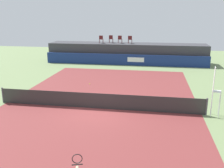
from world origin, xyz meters
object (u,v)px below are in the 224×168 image
at_px(umpire_chair, 215,88).
at_px(spectator_chair_right, 130,39).
at_px(spectator_chair_far_left, 101,39).
at_px(spectator_chair_center, 120,39).
at_px(tennis_ball, 90,84).
at_px(net_post_near, 3,95).
at_px(net_post_far, 207,107).
at_px(spectator_chair_left, 111,39).

bearing_deg(umpire_chair, spectator_chair_right, 112.19).
bearing_deg(spectator_chair_far_left, spectator_chair_center, 7.97).
bearing_deg(tennis_ball, net_post_near, -129.95).
bearing_deg(spectator_chair_far_left, umpire_chair, -57.53).
height_order(spectator_chair_center, net_post_near, spectator_chair_center).
bearing_deg(tennis_ball, spectator_chair_center, 83.92).
xyz_separation_m(spectator_chair_right, tennis_ball, (-2.23, -9.95, -2.66)).
bearing_deg(net_post_far, spectator_chair_far_left, 121.49).
xyz_separation_m(umpire_chair, tennis_ball, (-8.40, 5.17, -1.55)).
xyz_separation_m(spectator_chair_center, net_post_far, (6.99, -15.23, -2.19)).
xyz_separation_m(spectator_chair_left, net_post_near, (-4.31, -15.49, -2.19)).
height_order(umpire_chair, net_post_near, umpire_chair).
height_order(spectator_chair_far_left, tennis_ball, spectator_chair_far_left).
bearing_deg(tennis_ball, spectator_chair_far_left, 96.37).
xyz_separation_m(spectator_chair_center, umpire_chair, (7.33, -15.21, -1.11)).
distance_m(spectator_chair_right, net_post_near, 16.65).
height_order(spectator_chair_center, umpire_chair, spectator_chair_center).
bearing_deg(umpire_chair, tennis_ball, 148.40).
relative_size(spectator_chair_right, tennis_ball, 13.06).
bearing_deg(spectator_chair_right, net_post_near, -113.48).
bearing_deg(tennis_ball, spectator_chair_right, 77.35).
bearing_deg(umpire_chair, spectator_chair_center, 115.73).
bearing_deg(net_post_near, spectator_chair_center, 70.44).
xyz_separation_m(spectator_chair_far_left, spectator_chair_right, (3.32, 0.21, 0.00)).
height_order(spectator_chair_center, spectator_chair_right, same).
height_order(net_post_near, tennis_ball, net_post_near).
xyz_separation_m(spectator_chair_far_left, umpire_chair, (9.49, -14.91, -1.11)).
xyz_separation_m(spectator_chair_center, spectator_chair_right, (1.16, -0.09, 0.00)).
distance_m(umpire_chair, tennis_ball, 9.98).
relative_size(spectator_chair_left, net_post_far, 0.89).
distance_m(spectator_chair_right, tennis_ball, 10.54).
relative_size(spectator_chair_left, spectator_chair_center, 1.00).
height_order(spectator_chair_far_left, spectator_chair_center, same).
bearing_deg(spectator_chair_center, tennis_ball, -96.08).
xyz_separation_m(spectator_chair_left, spectator_chair_right, (2.27, -0.36, 0.00)).
distance_m(spectator_chair_center, umpire_chair, 16.92).
bearing_deg(spectator_chair_center, umpire_chair, -64.27).
bearing_deg(spectator_chair_left, net_post_far, -62.43).
bearing_deg(spectator_chair_left, tennis_ball, -89.81).
height_order(spectator_chair_right, net_post_far, spectator_chair_right).
bearing_deg(net_post_near, spectator_chair_right, 66.52).
bearing_deg(spectator_chair_far_left, net_post_far, -58.51).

